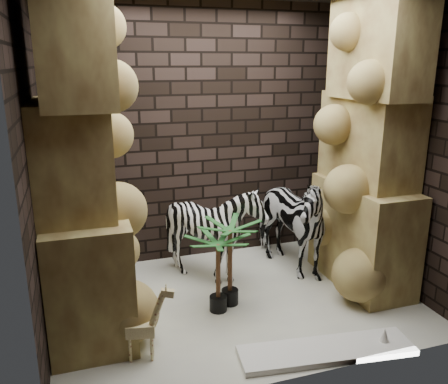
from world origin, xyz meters
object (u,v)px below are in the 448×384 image
object	(u,v)px
giraffe_toy	(140,322)
surfboard	(327,350)
palm_front	(230,263)
zebra_left	(214,237)
zebra_right	(285,212)
palm_back	(218,273)

from	to	relation	value
giraffe_toy	surfboard	bearing A→B (deg)	-2.70
palm_front	zebra_left	bearing A→B (deg)	89.44
zebra_right	surfboard	bearing A→B (deg)	-114.97
zebra_right	palm_back	xyz separation A→B (m)	(-1.00, -0.65, -0.30)
zebra_right	giraffe_toy	distance (m)	2.20
giraffe_toy	surfboard	distance (m)	1.55
giraffe_toy	palm_front	distance (m)	1.15
palm_front	palm_back	distance (m)	0.18
zebra_right	palm_front	size ratio (longest dim) A/B	1.59
zebra_left	palm_front	size ratio (longest dim) A/B	1.28
zebra_left	palm_front	bearing A→B (deg)	-89.29
zebra_left	surfboard	distance (m)	1.72
palm_back	zebra_right	bearing A→B (deg)	33.27
giraffe_toy	surfboard	xyz separation A→B (m)	(1.47, -0.40, -0.31)
zebra_left	giraffe_toy	bearing A→B (deg)	-128.34
giraffe_toy	palm_back	xyz separation A→B (m)	(0.82, 0.53, 0.06)
palm_back	zebra_left	bearing A→B (deg)	76.51
zebra_left	palm_back	bearing A→B (deg)	-102.21
palm_back	surfboard	size ratio (longest dim) A/B	0.54
zebra_left	surfboard	bearing A→B (deg)	-71.20
zebra_left	giraffe_toy	size ratio (longest dim) A/B	1.68
surfboard	giraffe_toy	bearing A→B (deg)	171.72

